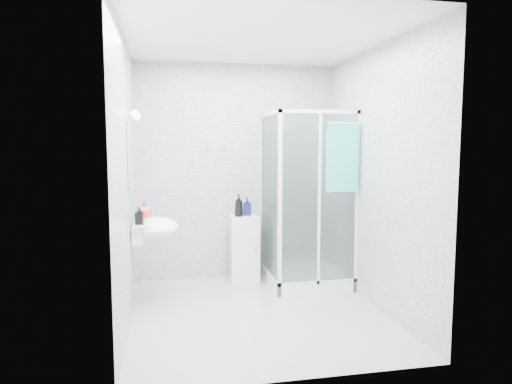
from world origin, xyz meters
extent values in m
cube|color=silver|center=(0.00, 0.00, 1.30)|extent=(2.40, 2.60, 2.60)
cube|color=#B1B4B7|center=(0.00, 0.00, 0.00)|extent=(2.40, 2.60, 0.01)
cube|color=white|center=(0.00, 0.00, 2.60)|extent=(2.40, 2.60, 0.01)
cube|color=white|center=(0.75, 0.85, 0.06)|extent=(0.90, 0.90, 0.12)
cube|color=white|center=(0.32, 0.85, 1.98)|extent=(0.04, 0.90, 0.04)
cube|color=white|center=(0.75, 0.42, 1.98)|extent=(0.90, 0.04, 0.04)
cube|color=white|center=(0.32, 0.42, 1.00)|extent=(0.04, 0.04, 2.00)
cube|color=white|center=(0.31, 0.85, 1.04)|extent=(0.02, 0.82, 1.84)
cube|color=white|center=(0.75, 0.41, 1.04)|extent=(0.82, 0.02, 1.84)
cube|color=white|center=(0.75, 0.42, 1.04)|extent=(0.03, 0.04, 1.84)
cylinder|color=silver|center=(0.75, 1.24, 1.35)|extent=(0.02, 0.02, 1.00)
cylinder|color=silver|center=(0.75, 1.21, 1.82)|extent=(0.09, 0.05, 0.09)
cylinder|color=silver|center=(0.80, 1.27, 1.05)|extent=(0.12, 0.04, 0.12)
cylinder|color=silver|center=(1.03, 0.38, 1.78)|extent=(0.03, 0.05, 0.03)
cube|color=white|center=(-1.14, 0.45, 0.75)|extent=(0.10, 0.40, 0.18)
ellipsoid|color=white|center=(-0.96, 0.45, 0.80)|extent=(0.46, 0.56, 0.20)
cube|color=white|center=(-1.08, 0.45, 0.85)|extent=(0.16, 0.50, 0.02)
cylinder|color=silver|center=(-1.14, 0.45, 0.93)|extent=(0.04, 0.04, 0.16)
cylinder|color=silver|center=(-1.09, 0.45, 0.99)|extent=(0.12, 0.02, 0.02)
cube|color=white|center=(-1.19, 0.45, 1.50)|extent=(0.02, 0.60, 0.70)
cylinder|color=silver|center=(-1.17, 0.29, 1.92)|extent=(0.05, 0.04, 0.04)
sphere|color=white|center=(-1.13, 0.29, 1.92)|extent=(0.08, 0.08, 0.08)
cylinder|color=silver|center=(-1.17, 0.61, 1.92)|extent=(0.05, 0.04, 0.04)
sphere|color=white|center=(-1.13, 0.61, 1.92)|extent=(0.08, 0.08, 0.08)
cylinder|color=silver|center=(-0.35, 1.27, 1.62)|extent=(0.02, 0.04, 0.02)
sphere|color=silver|center=(-0.35, 1.25, 1.62)|extent=(0.03, 0.03, 0.03)
cylinder|color=silver|center=(-0.15, 1.27, 1.62)|extent=(0.02, 0.04, 0.02)
sphere|color=silver|center=(-0.15, 1.25, 1.62)|extent=(0.03, 0.03, 0.03)
cube|color=white|center=(0.05, 1.05, 0.40)|extent=(0.35, 0.35, 0.80)
cube|color=white|center=(0.05, 0.89, 0.40)|extent=(0.30, 0.02, 0.68)
sphere|color=yellow|center=(0.15, 0.87, 0.44)|extent=(0.03, 0.03, 0.03)
cube|color=#32BEB2|center=(0.99, 0.36, 1.49)|extent=(0.35, 0.04, 0.72)
cylinder|color=#32BEB2|center=(0.99, 0.36, 1.85)|extent=(0.35, 0.05, 0.05)
imported|color=black|center=(-0.03, 0.99, 0.93)|extent=(0.13, 0.13, 0.26)
imported|color=#0D1550|center=(0.08, 1.07, 0.91)|extent=(0.11, 0.11, 0.21)
imported|color=red|center=(-1.08, 0.62, 0.95)|extent=(0.18, 0.18, 0.18)
imported|color=black|center=(-1.11, 0.30, 0.95)|extent=(0.09, 0.09, 0.17)
camera|label=1|loc=(-0.85, -4.20, 1.63)|focal=32.00mm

